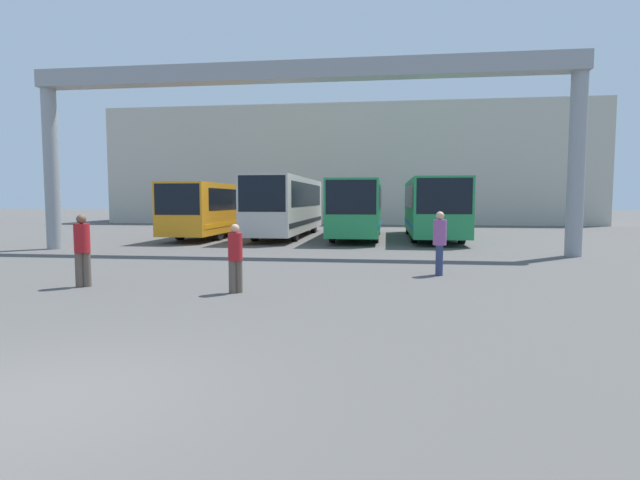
{
  "coord_description": "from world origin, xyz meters",
  "views": [
    {
      "loc": [
        3.61,
        -4.57,
        2.12
      ],
      "look_at": [
        0.65,
        17.6,
        0.3
      ],
      "focal_mm": 28.0,
      "sensor_mm": 36.0,
      "label": 1
    }
  ],
  "objects_px": {
    "bus_slot_1": "(287,203)",
    "pedestrian_near_right": "(235,256)",
    "pedestrian_mid_right": "(440,241)",
    "bus_slot_0": "(220,206)",
    "bus_slot_3": "(432,205)",
    "bus_slot_2": "(358,206)",
    "pedestrian_near_left": "(82,249)"
  },
  "relations": [
    {
      "from": "bus_slot_1",
      "to": "pedestrian_near_right",
      "type": "relative_size",
      "value": 7.5
    },
    {
      "from": "pedestrian_mid_right",
      "to": "pedestrian_near_right",
      "type": "bearing_deg",
      "value": -53.67
    },
    {
      "from": "bus_slot_0",
      "to": "bus_slot_3",
      "type": "bearing_deg",
      "value": -2.32
    },
    {
      "from": "bus_slot_2",
      "to": "pedestrian_near_left",
      "type": "bearing_deg",
      "value": -109.38
    },
    {
      "from": "pedestrian_mid_right",
      "to": "pedestrian_near_right",
      "type": "height_order",
      "value": "pedestrian_mid_right"
    },
    {
      "from": "bus_slot_3",
      "to": "pedestrian_near_right",
      "type": "xyz_separation_m",
      "value": [
        -5.86,
        -16.92,
        -0.99
      ]
    },
    {
      "from": "bus_slot_0",
      "to": "pedestrian_near_left",
      "type": "height_order",
      "value": "bus_slot_0"
    },
    {
      "from": "bus_slot_3",
      "to": "pedestrian_near_left",
      "type": "distance_m",
      "value": 19.33
    },
    {
      "from": "bus_slot_2",
      "to": "pedestrian_mid_right",
      "type": "relative_size",
      "value": 5.87
    },
    {
      "from": "pedestrian_near_right",
      "to": "pedestrian_mid_right",
      "type": "bearing_deg",
      "value": -179.7
    },
    {
      "from": "bus_slot_3",
      "to": "pedestrian_mid_right",
      "type": "distance_m",
      "value": 13.65
    },
    {
      "from": "pedestrian_mid_right",
      "to": "pedestrian_near_left",
      "type": "distance_m",
      "value": 9.3
    },
    {
      "from": "bus_slot_0",
      "to": "bus_slot_1",
      "type": "bearing_deg",
      "value": -3.47
    },
    {
      "from": "bus_slot_0",
      "to": "bus_slot_1",
      "type": "relative_size",
      "value": 1.04
    },
    {
      "from": "bus_slot_2",
      "to": "bus_slot_3",
      "type": "xyz_separation_m",
      "value": [
        4.06,
        0.39,
        0.04
      ]
    },
    {
      "from": "bus_slot_3",
      "to": "pedestrian_near_left",
      "type": "xyz_separation_m",
      "value": [
        -9.78,
        -16.65,
        -0.88
      ]
    },
    {
      "from": "bus_slot_1",
      "to": "pedestrian_near_left",
      "type": "distance_m",
      "value": 17.01
    },
    {
      "from": "pedestrian_near_left",
      "to": "pedestrian_near_right",
      "type": "xyz_separation_m",
      "value": [
        3.91,
        -0.28,
        -0.1
      ]
    },
    {
      "from": "pedestrian_near_right",
      "to": "bus_slot_2",
      "type": "bearing_deg",
      "value": -130.4
    },
    {
      "from": "bus_slot_2",
      "to": "bus_slot_0",
      "type": "bearing_deg",
      "value": 173.8
    },
    {
      "from": "bus_slot_3",
      "to": "bus_slot_1",
      "type": "bearing_deg",
      "value": 178.26
    },
    {
      "from": "bus_slot_3",
      "to": "bus_slot_0",
      "type": "bearing_deg",
      "value": 177.68
    },
    {
      "from": "bus_slot_1",
      "to": "bus_slot_2",
      "type": "xyz_separation_m",
      "value": [
        4.06,
        -0.63,
        -0.13
      ]
    },
    {
      "from": "bus_slot_2",
      "to": "pedestrian_mid_right",
      "type": "bearing_deg",
      "value": -76.93
    },
    {
      "from": "bus_slot_2",
      "to": "pedestrian_near_right",
      "type": "height_order",
      "value": "bus_slot_2"
    },
    {
      "from": "bus_slot_3",
      "to": "pedestrian_near_left",
      "type": "bearing_deg",
      "value": -120.42
    },
    {
      "from": "bus_slot_2",
      "to": "pedestrian_near_right",
      "type": "bearing_deg",
      "value": -96.23
    },
    {
      "from": "bus_slot_1",
      "to": "bus_slot_3",
      "type": "relative_size",
      "value": 1.04
    },
    {
      "from": "bus_slot_0",
      "to": "bus_slot_1",
      "type": "distance_m",
      "value": 4.07
    },
    {
      "from": "bus_slot_0",
      "to": "bus_slot_2",
      "type": "bearing_deg",
      "value": -6.2
    },
    {
      "from": "pedestrian_mid_right",
      "to": "pedestrian_near_right",
      "type": "distance_m",
      "value": 5.91
    },
    {
      "from": "pedestrian_mid_right",
      "to": "bus_slot_1",
      "type": "bearing_deg",
      "value": -150.89
    }
  ]
}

